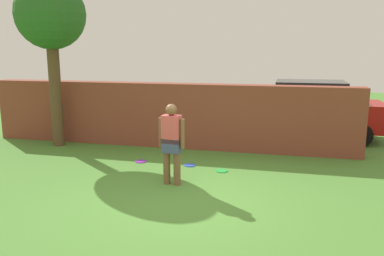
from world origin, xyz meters
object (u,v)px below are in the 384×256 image
tree (50,18)px  person (172,141)px  frisbee_purple (141,161)px  frisbee_blue (190,165)px  car (309,109)px  frisbee_green (222,171)px

tree → person: tree is taller
frisbee_purple → frisbee_blue: size_ratio=1.00×
tree → car: 7.81m
tree → person: 5.36m
car → frisbee_blue: 4.77m
car → frisbee_blue: bearing=-126.0°
tree → frisbee_blue: (4.07, -1.06, -3.46)m
frisbee_purple → car: bearing=43.3°
tree → person: bearing=-30.7°
frisbee_green → frisbee_purple: 2.03m
tree → person: (4.04, -2.40, -2.57)m
tree → frisbee_purple: 4.61m
frisbee_green → tree: bearing=164.9°
person → frisbee_purple: (-1.19, 1.36, -0.89)m
person → car: 5.83m
tree → car: tree is taller
car → frisbee_blue: (-2.77, -3.78, -0.85)m
car → frisbee_green: car is taller
person → frisbee_purple: size_ratio=6.00×
car → frisbee_purple: car is taller
frisbee_purple → frisbee_blue: 1.21m
frisbee_blue → person: bearing=-91.1°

